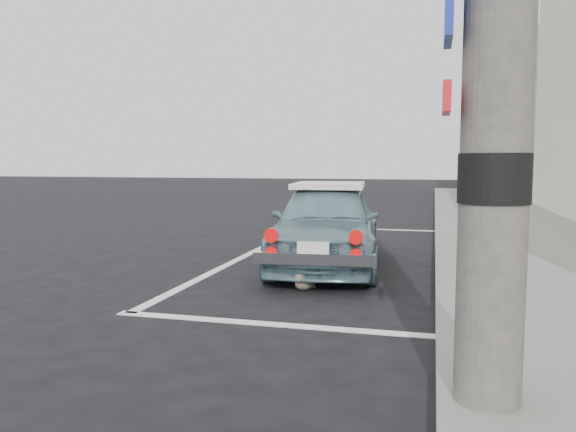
# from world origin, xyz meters

# --- Properties ---
(ground) EXTENTS (80.00, 80.00, 0.00)m
(ground) POSITION_xyz_m (0.00, 0.00, 0.00)
(ground) COLOR black
(ground) RESTS_ON ground
(sidewalk) EXTENTS (2.80, 40.00, 0.15)m
(sidewalk) POSITION_xyz_m (3.20, 2.00, 0.07)
(sidewalk) COLOR slate
(sidewalk) RESTS_ON ground
(building_far) EXTENTS (3.50, 10.00, 8.00)m
(building_far) POSITION_xyz_m (6.35, 20.00, 4.00)
(building_far) COLOR beige
(building_far) RESTS_ON ground
(pline_rear) EXTENTS (3.00, 0.12, 0.01)m
(pline_rear) POSITION_xyz_m (0.50, -0.50, 0.00)
(pline_rear) COLOR silver
(pline_rear) RESTS_ON ground
(pline_front) EXTENTS (3.00, 0.12, 0.01)m
(pline_front) POSITION_xyz_m (0.50, 6.50, 0.00)
(pline_front) COLOR silver
(pline_front) RESTS_ON ground
(pline_side) EXTENTS (0.12, 7.00, 0.01)m
(pline_side) POSITION_xyz_m (-0.90, 3.00, 0.00)
(pline_side) COLOR silver
(pline_side) RESTS_ON ground
(retro_coupe) EXTENTS (1.65, 3.42, 1.13)m
(retro_coupe) POSITION_xyz_m (0.41, 2.23, 0.57)
(retro_coupe) COLOR #698E9A
(retro_coupe) RESTS_ON ground
(cat) EXTENTS (0.26, 0.43, 0.23)m
(cat) POSITION_xyz_m (0.43, 0.81, 0.11)
(cat) COLOR #756959
(cat) RESTS_ON ground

